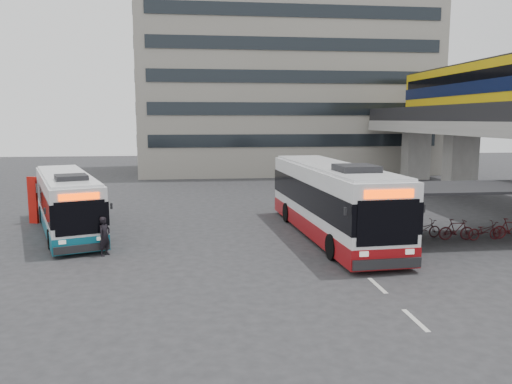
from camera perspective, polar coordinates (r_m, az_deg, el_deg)
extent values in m
plane|color=#28282B|center=(19.97, 3.83, -8.12)|extent=(120.00, 120.00, 0.00)
cube|color=gray|center=(42.31, 22.30, 3.18)|extent=(2.20, 1.60, 4.60)
cube|color=gray|center=(49.43, 17.80, 4.07)|extent=(2.20, 1.60, 4.60)
cube|color=gray|center=(37.07, 27.06, 6.51)|extent=(8.00, 32.00, 0.90)
cube|color=black|center=(35.12, 22.03, 8.40)|extent=(0.35, 32.00, 1.10)
cube|color=gold|center=(40.03, 24.51, 10.40)|extent=(2.90, 20.00, 3.90)
cube|color=black|center=(40.04, 24.53, 10.69)|extent=(2.98, 20.02, 0.90)
cube|color=black|center=(40.09, 24.60, 11.83)|extent=(2.96, 19.20, 0.70)
cube|color=black|center=(40.17, 24.69, 13.18)|extent=(2.70, 19.60, 0.25)
cylinder|color=#595B60|center=(25.11, 10.14, -2.00)|extent=(0.12, 0.12, 2.40)
cylinder|color=#595B60|center=(21.76, 12.90, -3.68)|extent=(0.12, 0.12, 2.40)
cube|color=black|center=(25.14, 21.95, 0.49)|extent=(10.00, 4.00, 0.12)
imported|color=black|center=(23.84, 13.20, -4.48)|extent=(1.71, 0.60, 0.90)
imported|color=black|center=(24.31, 16.17, -4.22)|extent=(1.66, 0.47, 1.00)
imported|color=black|center=(24.87, 19.00, -4.19)|extent=(1.71, 0.60, 0.90)
imported|color=black|center=(25.47, 21.71, -3.93)|extent=(1.66, 0.47, 1.00)
imported|color=#350C0F|center=(26.14, 24.28, -3.88)|extent=(1.71, 0.60, 0.90)
imported|color=#3F0C0F|center=(26.84, 26.72, -3.63)|extent=(1.66, 0.47, 1.00)
cube|color=gray|center=(56.06, 3.13, 15.36)|extent=(30.00, 15.00, 25.00)
cube|color=beige|center=(15.27, 17.76, -13.78)|extent=(0.15, 1.60, 0.01)
cube|color=beige|center=(17.86, 13.71, -10.33)|extent=(0.15, 1.60, 0.01)
cube|color=beige|center=(20.56, 10.76, -7.74)|extent=(0.15, 1.60, 0.01)
cube|color=white|center=(24.38, 8.54, -0.54)|extent=(3.44, 12.79, 2.90)
cube|color=maroon|center=(24.62, 8.47, -3.63)|extent=(3.48, 12.83, 0.79)
cube|color=black|center=(24.36, 8.55, -0.24)|extent=(3.50, 12.81, 1.21)
cube|color=#FF3B00|center=(18.42, 14.96, -0.21)|extent=(1.88, 0.19, 0.32)
cube|color=black|center=(21.23, 11.39, 2.65)|extent=(1.71, 1.78, 0.30)
cylinder|color=black|center=(20.51, 8.75, -6.23)|extent=(0.38, 1.07, 1.05)
cylinder|color=black|center=(28.32, 8.59, -2.17)|extent=(0.38, 1.07, 1.05)
cube|color=white|center=(26.88, -20.80, -0.84)|extent=(5.64, 10.78, 2.44)
cube|color=#0C5E74|center=(27.07, -20.68, -3.20)|extent=(5.69, 10.83, 0.66)
cube|color=black|center=(26.86, -20.81, -0.60)|extent=(5.70, 10.82, 1.02)
cube|color=#FF3B00|center=(21.52, -19.56, -0.50)|extent=(1.52, 0.60, 0.27)
cube|color=black|center=(24.07, -20.36, 1.57)|extent=(1.75, 1.78, 0.25)
cylinder|color=black|center=(23.69, -22.39, -5.00)|extent=(0.54, 0.92, 0.89)
cylinder|color=black|center=(30.10, -19.25, -2.09)|extent=(0.54, 0.92, 0.89)
imported|color=black|center=(21.75, -16.91, -4.86)|extent=(0.65, 0.72, 1.64)
cube|color=#B5110B|center=(29.71, -24.14, -0.85)|extent=(0.54, 0.33, 2.56)
cube|color=white|center=(29.62, -24.21, 0.42)|extent=(0.54, 0.23, 0.51)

